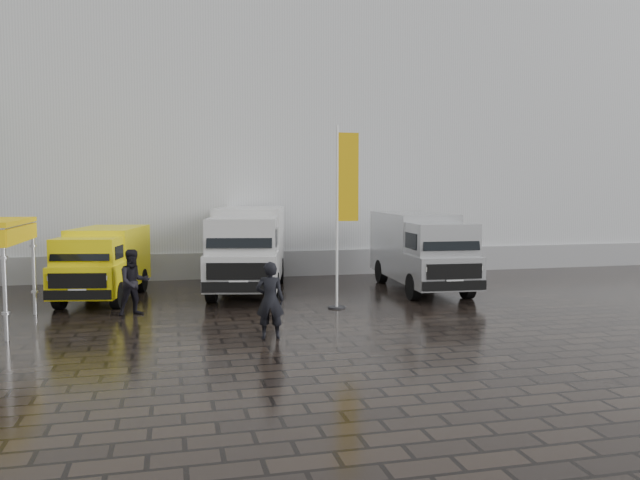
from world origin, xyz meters
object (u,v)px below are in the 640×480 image
object	(u,v)px
van_silver	(421,252)
wheelie_bin	(424,262)
flagpole	(343,206)
person_tent	(134,282)
person_front	(270,300)
van_yellow	(103,264)
van_white	(249,250)

from	to	relation	value
van_silver	wheelie_bin	xyz separation A→B (m)	(1.75, 3.82, -0.82)
flagpole	person_tent	distance (m)	6.15
person_front	van_yellow	bearing A→B (deg)	-44.68
van_yellow	van_white	xyz separation A→B (m)	(4.56, 0.56, 0.29)
van_yellow	wheelie_bin	world-z (taller)	van_yellow
van_yellow	van_white	world-z (taller)	van_white
flagpole	wheelie_bin	distance (m)	8.55
flagpole	person_tent	bearing A→B (deg)	176.75
van_white	van_yellow	bearing A→B (deg)	-160.94
van_silver	wheelie_bin	world-z (taller)	van_silver
person_front	person_tent	size ratio (longest dim) A/B	0.99
flagpole	person_front	distance (m)	4.62
wheelie_bin	person_front	world-z (taller)	person_front
flagpole	wheelie_bin	bearing A→B (deg)	50.74
flagpole	wheelie_bin	world-z (taller)	flagpole
van_silver	van_yellow	bearing A→B (deg)	-179.26
van_yellow	flagpole	distance (m)	7.70
wheelie_bin	person_tent	distance (m)	12.52
flagpole	wheelie_bin	xyz separation A→B (m)	(5.18, 6.34, -2.45)
van_white	wheelie_bin	world-z (taller)	van_white
flagpole	van_silver	bearing A→B (deg)	36.29
flagpole	person_tent	xyz separation A→B (m)	(-5.79, 0.33, -2.03)
person_front	person_tent	bearing A→B (deg)	-36.84
van_yellow	person_front	world-z (taller)	van_yellow
person_front	wheelie_bin	bearing A→B (deg)	-117.91
wheelie_bin	person_front	xyz separation A→B (m)	(-7.80, -9.55, 0.41)
flagpole	van_yellow	bearing A→B (deg)	156.03
wheelie_bin	van_yellow	bearing A→B (deg)	-173.48
van_silver	person_front	distance (m)	8.35
van_white	flagpole	distance (m)	4.53
van_silver	person_front	world-z (taller)	van_silver
van_white	wheelie_bin	xyz separation A→B (m)	(7.46, 2.74, -0.92)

